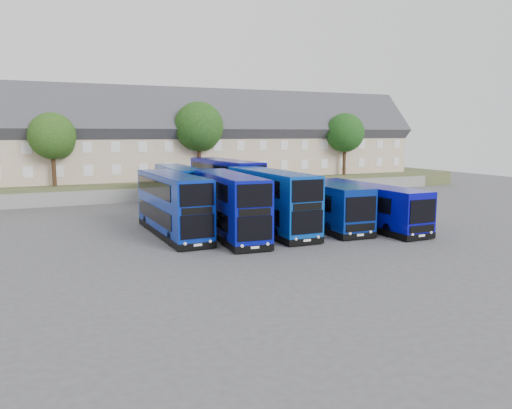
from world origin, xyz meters
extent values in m
plane|color=#48474D|center=(0.00, 0.00, 0.00)|extent=(120.00, 120.00, 0.00)
cube|color=slate|center=(0.00, 24.00, 0.75)|extent=(70.00, 0.40, 1.50)
cube|color=#454E2C|center=(0.00, 34.00, 1.00)|extent=(80.00, 20.00, 2.00)
cube|color=tan|center=(-18.00, 30.00, 5.00)|extent=(6.00, 8.00, 6.00)
cube|color=#36363B|center=(-18.00, 30.00, 8.00)|extent=(6.00, 10.40, 10.40)
cube|color=brown|center=(-16.50, 30.00, 11.84)|extent=(0.60, 0.90, 1.40)
cube|color=tan|center=(-12.00, 30.00, 5.00)|extent=(6.00, 8.00, 6.00)
cube|color=#36363B|center=(-12.00, 30.00, 8.00)|extent=(6.00, 10.40, 10.40)
cube|color=brown|center=(-10.50, 30.00, 11.84)|extent=(0.60, 0.90, 1.40)
cube|color=tan|center=(-6.00, 30.00, 5.00)|extent=(6.00, 8.00, 6.00)
cube|color=#36363B|center=(-6.00, 30.00, 8.00)|extent=(6.00, 10.40, 10.40)
cube|color=brown|center=(-4.50, 30.00, 11.84)|extent=(0.60, 0.90, 1.40)
cube|color=tan|center=(0.00, 30.00, 5.00)|extent=(6.00, 8.00, 6.00)
cube|color=#36363B|center=(0.00, 30.00, 8.00)|extent=(6.00, 10.40, 10.40)
cube|color=brown|center=(1.50, 30.00, 11.84)|extent=(0.60, 0.90, 1.40)
cube|color=tan|center=(6.00, 30.00, 5.00)|extent=(6.00, 8.00, 6.00)
cube|color=#36363B|center=(6.00, 30.00, 8.00)|extent=(6.00, 10.40, 10.40)
cube|color=brown|center=(7.50, 30.00, 11.84)|extent=(0.60, 0.90, 1.40)
cube|color=tan|center=(12.00, 30.00, 5.00)|extent=(6.00, 8.00, 6.00)
cube|color=#36363B|center=(12.00, 30.00, 8.00)|extent=(6.00, 10.40, 10.40)
cube|color=brown|center=(13.50, 30.00, 11.84)|extent=(0.60, 0.90, 1.40)
cube|color=tan|center=(18.00, 30.00, 5.00)|extent=(6.00, 8.00, 6.00)
cube|color=#36363B|center=(18.00, 30.00, 8.00)|extent=(6.00, 10.40, 10.40)
cube|color=brown|center=(19.50, 30.00, 11.84)|extent=(0.60, 0.90, 1.40)
cube|color=tan|center=(24.00, 30.00, 5.00)|extent=(6.00, 8.00, 6.00)
cube|color=#36363B|center=(24.00, 30.00, 8.00)|extent=(6.00, 10.40, 10.40)
cube|color=brown|center=(25.50, 30.00, 11.84)|extent=(0.60, 0.90, 1.40)
cube|color=tan|center=(30.00, 30.00, 5.00)|extent=(6.00, 8.00, 6.00)
cube|color=#36363B|center=(30.00, 30.00, 8.00)|extent=(6.00, 10.40, 10.40)
cube|color=brown|center=(31.50, 30.00, 11.84)|extent=(0.60, 0.90, 1.40)
cube|color=#082497|center=(-6.70, 4.69, 2.43)|extent=(2.85, 11.32, 4.15)
cube|color=black|center=(-6.70, 4.69, 0.30)|extent=(2.90, 11.37, 0.45)
cube|color=black|center=(-6.55, -0.97, 1.59)|extent=(2.26, 0.12, 1.54)
cube|color=black|center=(-6.55, -0.97, 3.63)|extent=(2.26, 0.12, 1.43)
cylinder|color=black|center=(-7.73, 1.23, 0.50)|extent=(0.33, 1.01, 1.00)
cube|color=#080E95|center=(-3.04, 2.59, 2.45)|extent=(3.47, 11.56, 4.21)
cube|color=black|center=(-3.04, 2.59, 0.30)|extent=(3.51, 11.60, 0.45)
cube|color=black|center=(-3.48, -3.12, 1.61)|extent=(2.29, 0.24, 1.55)
cube|color=black|center=(-3.48, -3.12, 3.68)|extent=(2.29, 0.24, 1.45)
cylinder|color=black|center=(-4.45, -0.80, 0.50)|extent=(0.38, 1.02, 1.00)
cube|color=#083DA0|center=(0.62, 3.21, 2.49)|extent=(2.76, 11.61, 4.28)
cube|color=black|center=(0.62, 3.21, 0.30)|extent=(2.80, 11.65, 0.45)
cube|color=black|center=(0.56, -2.62, 1.63)|extent=(2.33, 0.08, 1.58)
cube|color=black|center=(0.56, -2.62, 3.74)|extent=(2.33, 0.08, 1.47)
cylinder|color=black|center=(-0.58, -0.37, 0.50)|extent=(0.31, 1.00, 1.00)
cube|color=#083696|center=(-3.57, 14.14, 2.37)|extent=(2.89, 11.04, 4.03)
cube|color=black|center=(-3.57, 14.14, 0.30)|extent=(2.94, 11.08, 0.45)
cube|color=black|center=(-3.77, 8.64, 1.54)|extent=(2.19, 0.14, 1.49)
cube|color=black|center=(-3.77, 8.64, 3.54)|extent=(2.19, 0.14, 1.39)
cylinder|color=black|center=(-4.79, 10.91, 0.50)|extent=(0.34, 1.01, 1.00)
cube|color=#06077C|center=(1.50, 15.42, 2.61)|extent=(3.57, 12.31, 4.51)
cube|color=black|center=(1.50, 15.42, 0.30)|extent=(3.62, 12.35, 0.45)
cube|color=black|center=(1.91, 9.32, 1.71)|extent=(2.46, 0.23, 1.66)
cube|color=black|center=(1.91, 9.32, 3.92)|extent=(2.46, 0.23, 1.55)
cylinder|color=black|center=(0.53, 11.47, 0.50)|extent=(0.37, 1.02, 1.00)
cube|color=navy|center=(5.20, 4.02, 1.98)|extent=(3.34, 13.23, 3.26)
cube|color=black|center=(5.20, 4.02, 0.30)|extent=(3.38, 13.27, 0.45)
cube|color=black|center=(4.90, -2.56, 2.24)|extent=(2.43, 0.17, 1.75)
cylinder|color=black|center=(3.78, -0.28, 0.50)|extent=(0.35, 1.01, 1.00)
cube|color=#09089B|center=(8.54, 1.71, 1.88)|extent=(2.84, 12.47, 3.06)
cube|color=black|center=(8.54, 1.71, 0.30)|extent=(2.88, 12.51, 0.45)
cube|color=black|center=(8.67, -4.53, 2.12)|extent=(2.29, 0.11, 1.66)
cylinder|color=black|center=(7.48, -2.32, 0.50)|extent=(0.32, 1.01, 1.00)
cylinder|color=#382314|center=(-14.00, 25.00, 3.88)|extent=(0.44, 0.44, 3.75)
sphere|color=#1C3F11|center=(-14.00, 25.00, 7.25)|extent=(4.80, 4.80, 4.80)
sphere|color=#1C3F11|center=(-13.40, 25.40, 6.50)|extent=(3.30, 3.30, 3.30)
cylinder|color=#382314|center=(2.00, 25.50, 4.25)|extent=(0.44, 0.44, 4.50)
sphere|color=black|center=(2.00, 25.50, 8.30)|extent=(5.76, 5.76, 5.76)
sphere|color=black|center=(2.60, 25.90, 7.40)|extent=(3.96, 3.96, 3.96)
cylinder|color=#382314|center=(22.00, 25.00, 4.00)|extent=(0.44, 0.44, 4.00)
sphere|color=black|center=(22.00, 25.00, 7.60)|extent=(5.12, 5.12, 5.12)
sphere|color=black|center=(22.60, 25.40, 6.80)|extent=(3.52, 3.52, 3.52)
cylinder|color=#382314|center=(28.00, 32.00, 4.12)|extent=(0.44, 0.44, 4.25)
sphere|color=black|center=(28.00, 32.00, 7.95)|extent=(5.44, 5.44, 5.44)
sphere|color=black|center=(28.60, 32.40, 7.10)|extent=(3.74, 3.74, 3.74)
camera|label=1|loc=(-15.86, -31.07, 7.50)|focal=35.00mm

